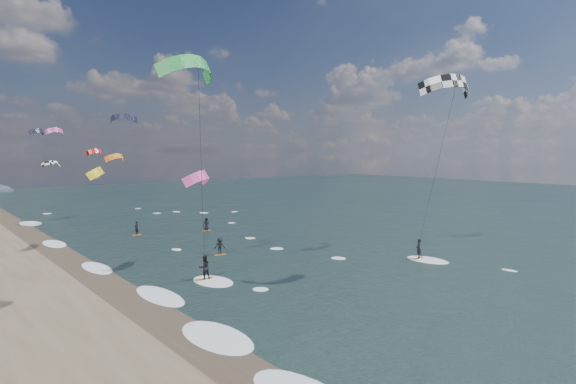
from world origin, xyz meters
TOP-DOWN VIEW (x-y plane):
  - ground at (0.00, 0.00)m, footprint 260.00×260.00m
  - wet_sand_strip at (-12.00, 10.00)m, footprint 3.00×240.00m
  - kitesurfer_near_a at (10.41, 5.67)m, footprint 8.00×8.81m
  - kitesurfer_near_b at (-8.03, 12.41)m, footprint 7.31×8.77m
  - far_kitesurfers at (1.49, 31.00)m, footprint 9.28×16.67m
  - bg_kite_field at (-1.52, 59.14)m, footprint 13.79×75.17m
  - shoreline_surf at (-10.80, 14.75)m, footprint 2.40×79.40m

SIDE VIEW (x-z plane):
  - ground at x=0.00m, z-range 0.00..0.00m
  - shoreline_surf at x=-10.80m, z-range -0.06..0.06m
  - wet_sand_strip at x=-12.00m, z-range 0.00..0.01m
  - far_kitesurfers at x=1.49m, z-range 0.00..1.68m
  - bg_kite_field at x=-1.52m, z-range 6.61..14.88m
  - kitesurfer_near_b at x=-8.03m, z-range 2.87..19.30m
  - kitesurfer_near_a at x=10.41m, z-range 4.46..20.83m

